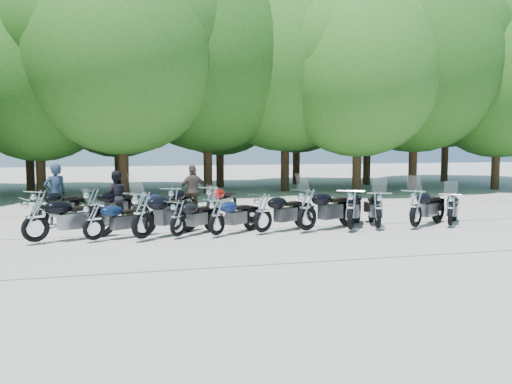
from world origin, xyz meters
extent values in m
plane|color=#A9A299|center=(0.00, 0.00, 0.00)|extent=(90.00, 90.00, 0.00)
cylinder|color=#3A2614|center=(-7.25, 12.84, 1.65)|extent=(0.44, 0.44, 3.31)
sphere|color=#286319|center=(-7.25, 12.84, 5.32)|extent=(7.31, 7.31, 7.31)
cylinder|color=#3A2614|center=(-3.57, 11.24, 1.97)|extent=(0.44, 0.44, 3.93)
sphere|color=#357721|center=(-3.57, 11.24, 6.33)|extent=(8.70, 8.70, 8.70)
cylinder|color=#3A2614|center=(0.54, 13.09, 2.06)|extent=(0.44, 0.44, 4.13)
sphere|color=#286319|center=(0.54, 13.09, 6.64)|extent=(9.13, 9.13, 9.13)
cylinder|color=#3A2614|center=(4.61, 13.20, 2.05)|extent=(0.44, 0.44, 4.09)
sphere|color=#357721|center=(4.61, 13.20, 6.58)|extent=(9.04, 9.04, 9.04)
cylinder|color=#3A2614|center=(7.55, 10.82, 1.81)|extent=(0.44, 0.44, 3.62)
sphere|color=#357721|center=(7.55, 10.82, 5.82)|extent=(8.00, 8.00, 8.00)
cylinder|color=#3A2614|center=(11.20, 11.78, 1.99)|extent=(0.44, 0.44, 3.98)
sphere|color=#286319|center=(11.20, 11.78, 6.40)|extent=(8.79, 8.79, 8.79)
cylinder|color=#3A2614|center=(15.83, 11.20, 1.70)|extent=(0.44, 0.44, 3.41)
sphere|color=#286319|center=(15.83, 11.20, 5.48)|extent=(7.53, 7.53, 7.53)
cylinder|color=#3A2614|center=(-8.29, 16.97, 1.76)|extent=(0.44, 0.44, 3.52)
sphere|color=#357721|center=(-8.29, 16.97, 5.66)|extent=(7.78, 7.78, 7.78)
cylinder|color=#3A2614|center=(-3.76, 16.43, 1.71)|extent=(0.44, 0.44, 3.42)
sphere|color=#286319|center=(-3.76, 16.43, 5.50)|extent=(7.56, 7.56, 7.56)
cylinder|color=#3A2614|center=(1.80, 16.47, 1.78)|extent=(0.44, 0.44, 3.56)
sphere|color=#286319|center=(1.80, 16.47, 5.73)|extent=(7.88, 7.88, 7.88)
cylinder|color=#3A2614|center=(6.69, 17.47, 1.88)|extent=(0.44, 0.44, 3.76)
sphere|color=#286319|center=(6.69, 17.47, 6.04)|extent=(8.31, 8.31, 8.31)
cylinder|color=#3A2614|center=(10.68, 16.09, 1.81)|extent=(0.44, 0.44, 3.63)
sphere|color=#357721|center=(10.68, 16.09, 5.83)|extent=(8.02, 8.02, 8.02)
cylinder|color=#3A2614|center=(16.61, 17.02, 2.19)|extent=(0.44, 0.44, 4.37)
sphere|color=#286319|center=(16.61, 17.02, 7.03)|extent=(9.67, 9.67, 9.67)
imported|color=#1F2E41|center=(-5.75, 3.95, 0.95)|extent=(0.82, 0.70, 1.89)
imported|color=black|center=(-3.96, 3.92, 0.83)|extent=(0.86, 0.71, 1.65)
imported|color=brown|center=(-1.39, 4.62, 0.89)|extent=(1.11, 0.64, 1.78)
camera|label=1|loc=(-3.95, -13.66, 2.55)|focal=38.00mm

